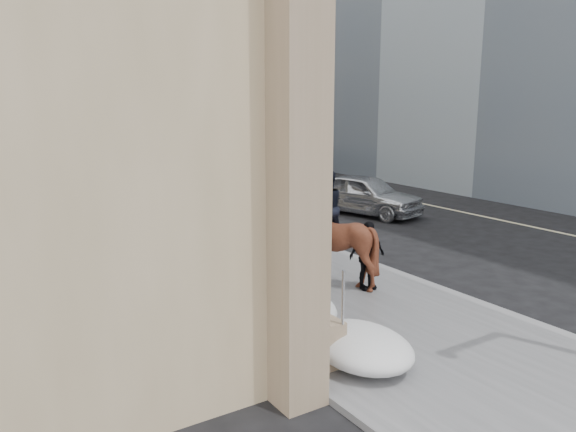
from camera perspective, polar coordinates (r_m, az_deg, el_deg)
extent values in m
plane|color=black|center=(12.00, 6.35, -9.89)|extent=(140.00, 140.00, 0.00)
cube|color=#535355|center=(20.39, -11.57, -0.73)|extent=(5.00, 80.00, 0.12)
cube|color=slate|center=(21.44, -5.04, 0.09)|extent=(0.24, 80.00, 0.12)
cube|color=#BFB78C|center=(25.98, 10.54, 1.90)|extent=(0.15, 70.00, 0.01)
cube|color=#836E54|center=(29.29, -22.90, 3.16)|extent=(1.10, 44.00, 0.90)
cylinder|color=silver|center=(29.26, -22.17, 4.99)|extent=(0.06, 42.00, 0.06)
cube|color=black|center=(22.06, -21.55, 9.96)|extent=(0.20, 2.20, 4.50)
cube|color=#836E54|center=(29.36, 17.89, 6.59)|extent=(2.00, 80.00, 4.00)
cube|color=slate|center=(70.16, -24.65, 18.75)|extent=(30.00, 12.00, 28.00)
cylinder|color=#2D2D30|center=(24.72, -9.02, 10.76)|extent=(0.18, 0.18, 8.00)
cube|color=#2D2D30|center=(24.65, -11.14, 19.78)|extent=(1.60, 0.15, 0.12)
cylinder|color=#2D2D30|center=(24.37, -12.74, 19.45)|extent=(0.24, 0.24, 0.30)
cylinder|color=#2D2D30|center=(43.77, -19.84, 10.67)|extent=(0.18, 0.18, 8.00)
cube|color=#2D2D30|center=(43.73, -21.27, 15.70)|extent=(1.60, 0.15, 0.12)
cylinder|color=#2D2D30|center=(43.57, -22.19, 15.45)|extent=(0.24, 0.24, 0.30)
cylinder|color=#2D2D30|center=(32.26, -14.61, 9.00)|extent=(0.20, 0.20, 6.00)
cylinder|color=#2D2D30|center=(31.69, -18.42, 13.80)|extent=(4.00, 0.16, 0.16)
imported|color=black|center=(31.32, -21.07, 12.73)|extent=(0.18, 0.22, 1.10)
ellipsoid|color=silver|center=(11.04, 0.46, -9.25)|extent=(1.50, 2.10, 0.68)
ellipsoid|color=silver|center=(14.39, -8.13, -4.19)|extent=(1.60, 2.20, 0.72)
ellipsoid|color=silver|center=(17.98, -13.75, -1.29)|extent=(1.40, 2.00, 0.64)
ellipsoid|color=silver|center=(21.76, -16.85, 0.97)|extent=(1.70, 2.30, 0.76)
ellipsoid|color=silver|center=(25.56, -19.55, 2.26)|extent=(1.50, 2.10, 0.66)
imported|color=#442A14|center=(12.56, -3.05, -3.44)|extent=(1.46, 2.52, 2.00)
imported|color=black|center=(12.50, -3.43, 0.26)|extent=(0.69, 0.51, 1.72)
imported|color=#472114|center=(13.10, 4.27, -2.69)|extent=(1.95, 2.12, 2.06)
imported|color=black|center=(13.04, 3.92, 0.84)|extent=(0.94, 0.78, 1.72)
imported|color=black|center=(12.96, 8.03, -3.98)|extent=(0.96, 0.46, 1.60)
imported|color=#B3B6BB|center=(21.94, 7.87, 2.20)|extent=(3.03, 4.90, 1.56)
imported|color=slate|center=(34.65, -1.66, 5.64)|extent=(2.72, 4.71, 1.28)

